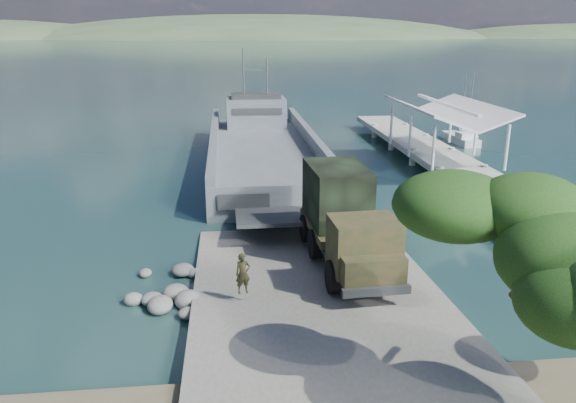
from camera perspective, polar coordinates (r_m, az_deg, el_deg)
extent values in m
plane|color=#193B3C|center=(23.66, 2.78, -9.61)|extent=(1400.00, 1400.00, 0.00)
cube|color=#66665D|center=(22.66, 3.19, -10.18)|extent=(10.00, 18.00, 0.50)
cube|color=gray|center=(43.25, 16.24, 3.66)|extent=(4.00, 44.00, 0.50)
cube|color=#50575E|center=(45.49, -2.57, 4.23)|extent=(8.26, 27.52, 2.29)
cube|color=#50575E|center=(45.06, -7.52, 6.18)|extent=(0.55, 27.52, 1.19)
cube|color=#50575E|center=(45.54, 2.28, 6.43)|extent=(0.55, 27.52, 1.19)
cube|color=#50575E|center=(32.21, -0.94, -0.37)|extent=(8.26, 0.37, 2.38)
cube|color=#50575E|center=(54.03, -3.27, 9.03)|extent=(5.50, 3.67, 2.75)
cube|color=#2B2F30|center=(53.82, -3.30, 10.67)|extent=(4.59, 2.94, 0.37)
cylinder|color=gray|center=(53.58, -4.54, 12.88)|extent=(0.15, 0.15, 4.59)
cylinder|color=gray|center=(53.73, -2.13, 12.44)|extent=(0.15, 0.15, 3.67)
cylinder|color=black|center=(22.61, 4.69, -7.64)|extent=(0.54, 1.39, 1.37)
cylinder|color=black|center=(23.28, 10.54, -7.13)|extent=(0.54, 1.39, 1.37)
cylinder|color=black|center=(25.82, 2.80, -4.34)|extent=(0.54, 1.39, 1.37)
cylinder|color=black|center=(26.41, 7.97, -3.99)|extent=(0.54, 1.39, 1.37)
cylinder|color=black|center=(27.75, 1.90, -2.75)|extent=(0.54, 1.39, 1.37)
cylinder|color=black|center=(28.29, 6.73, -2.46)|extent=(0.54, 1.39, 1.37)
cube|color=black|center=(25.46, 5.78, -4.35)|extent=(2.72, 8.12, 0.26)
cube|color=#26331C|center=(22.51, 7.71, -4.35)|extent=(2.74, 2.24, 2.11)
cube|color=#26331C|center=(21.61, 8.62, -6.87)|extent=(2.47, 1.07, 1.05)
cube|color=#26331C|center=(26.67, 4.99, -2.46)|extent=(2.88, 4.98, 0.37)
cube|color=black|center=(26.38, 4.97, 0.82)|extent=(2.73, 4.13, 2.64)
cube|color=#2B2F30|center=(21.42, 8.97, -8.98)|extent=(2.65, 0.40, 0.32)
imported|color=#26331C|center=(21.84, -4.58, -8.23)|extent=(0.67, 0.52, 1.61)
cube|color=white|center=(57.03, 17.10, 6.00)|extent=(1.77, 5.57, 0.90)
cube|color=white|center=(56.03, 17.58, 6.39)|extent=(1.45, 1.65, 0.60)
cylinder|color=gray|center=(56.53, 17.39, 9.24)|extent=(0.10, 0.10, 6.02)
cube|color=white|center=(59.35, 17.81, 6.35)|extent=(3.44, 5.69, 0.90)
cube|color=white|center=(58.27, 17.91, 6.75)|extent=(1.87, 1.99, 0.60)
cylinder|color=gray|center=(58.87, 18.10, 9.44)|extent=(0.10, 0.10, 5.98)
ellipsoid|color=#0E3310|center=(15.05, 16.60, -0.37)|extent=(3.16, 3.16, 1.80)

